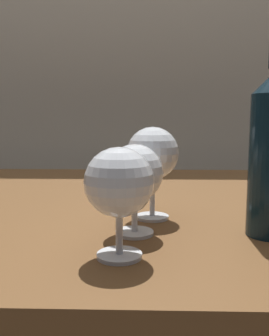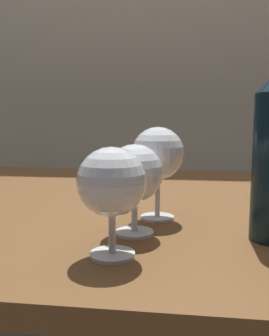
# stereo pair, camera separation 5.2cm
# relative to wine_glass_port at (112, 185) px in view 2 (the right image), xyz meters

# --- Properties ---
(back_wall) EXTENTS (5.00, 0.08, 2.60)m
(back_wall) POSITION_rel_wine_glass_port_xyz_m (-0.09, 1.37, 0.43)
(back_wall) COLOR #B2A893
(back_wall) RESTS_ON ground_plane
(dining_table) EXTENTS (1.54, 0.90, 0.78)m
(dining_table) POSITION_rel_wine_glass_port_xyz_m (-0.09, 0.33, -0.18)
(dining_table) COLOR brown
(dining_table) RESTS_ON ground_plane
(wine_glass_port) EXTENTS (0.09, 0.09, 0.14)m
(wine_glass_port) POSITION_rel_wine_glass_port_xyz_m (0.00, 0.00, 0.00)
(wine_glass_port) COLOR white
(wine_glass_port) RESTS_ON dining_table
(wine_glass_rose) EXTENTS (0.08, 0.08, 0.13)m
(wine_glass_rose) POSITION_rel_wine_glass_port_xyz_m (0.02, 0.09, -0.00)
(wine_glass_rose) COLOR white
(wine_glass_rose) RESTS_ON dining_table
(wine_glass_cabernet) EXTENTS (0.09, 0.09, 0.16)m
(wine_glass_cabernet) POSITION_rel_wine_glass_port_xyz_m (0.04, 0.18, 0.02)
(wine_glass_cabernet) COLOR white
(wine_glass_cabernet) RESTS_ON dining_table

